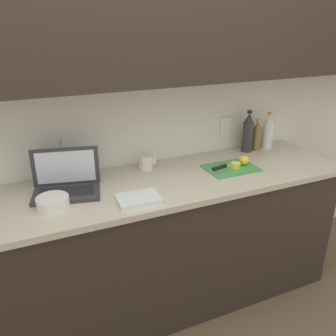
{
  "coord_description": "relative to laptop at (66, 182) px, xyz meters",
  "views": [
    {
      "loc": [
        -0.63,
        -1.74,
        1.76
      ],
      "look_at": [
        0.14,
        -0.01,
        0.97
      ],
      "focal_mm": 38.0,
      "sensor_mm": 36.0,
      "label": 1
    }
  ],
  "objects": [
    {
      "name": "ground_plane",
      "position": [
        0.43,
        -0.08,
        -0.94
      ],
      "size": [
        12.0,
        12.0,
        0.0
      ],
      "primitive_type": "plane",
      "color": "brown",
      "rests_on": "ground"
    },
    {
      "name": "wall_back",
      "position": [
        0.43,
        0.17,
        0.62
      ],
      "size": [
        5.2,
        0.38,
        2.6
      ],
      "color": "white",
      "rests_on": "ground_plane"
    },
    {
      "name": "counter_unit",
      "position": [
        0.4,
        -0.07,
        -0.49
      ],
      "size": [
        2.54,
        0.63,
        0.89
      ],
      "color": "#332823",
      "rests_on": "ground_plane"
    },
    {
      "name": "laptop",
      "position": [
        0.0,
        0.0,
        0.0
      ],
      "size": [
        0.39,
        0.29,
        0.23
      ],
      "rotation": [
        0.0,
        0.0,
        -0.22
      ],
      "color": "#333338",
      "rests_on": "counter_unit"
    },
    {
      "name": "cutting_board",
      "position": [
        1.0,
        -0.09,
        -0.05
      ],
      "size": [
        0.32,
        0.23,
        0.01
      ],
      "primitive_type": "cube",
      "color": "#4C9E51",
      "rests_on": "counter_unit"
    },
    {
      "name": "knife",
      "position": [
        0.96,
        -0.07,
        -0.04
      ],
      "size": [
        0.27,
        0.08,
        0.02
      ],
      "rotation": [
        0.0,
        0.0,
        0.2
      ],
      "color": "silver",
      "rests_on": "cutting_board"
    },
    {
      "name": "lemon_half_cut",
      "position": [
        1.03,
        -0.1,
        -0.03
      ],
      "size": [
        0.06,
        0.06,
        0.03
      ],
      "color": "yellow",
      "rests_on": "cutting_board"
    },
    {
      "name": "lemon_whole_beside",
      "position": [
        1.1,
        -0.08,
        -0.02
      ],
      "size": [
        0.06,
        0.06,
        0.06
      ],
      "color": "yellow",
      "rests_on": "cutting_board"
    },
    {
      "name": "bottle_green_soda",
      "position": [
        1.28,
        0.14,
        0.08
      ],
      "size": [
        0.07,
        0.07,
        0.3
      ],
      "color": "#333338",
      "rests_on": "counter_unit"
    },
    {
      "name": "bottle_oil_tall",
      "position": [
        1.36,
        0.14,
        0.05
      ],
      "size": [
        0.06,
        0.06,
        0.23
      ],
      "color": "olive",
      "rests_on": "counter_unit"
    },
    {
      "name": "bottle_water_clear",
      "position": [
        1.46,
        0.14,
        0.06
      ],
      "size": [
        0.08,
        0.08,
        0.26
      ],
      "color": "silver",
      "rests_on": "counter_unit"
    },
    {
      "name": "measuring_cup",
      "position": [
        0.51,
        0.12,
        -0.01
      ],
      "size": [
        0.11,
        0.09,
        0.09
      ],
      "color": "silver",
      "rests_on": "counter_unit"
    },
    {
      "name": "bowl_white",
      "position": [
        -0.09,
        -0.15,
        -0.03
      ],
      "size": [
        0.16,
        0.16,
        0.06
      ],
      "color": "white",
      "rests_on": "counter_unit"
    },
    {
      "name": "dish_towel",
      "position": [
        0.32,
        -0.26,
        -0.04
      ],
      "size": [
        0.23,
        0.17,
        0.02
      ],
      "primitive_type": "cube",
      "rotation": [
        0.0,
        0.0,
        -0.05
      ],
      "color": "white",
      "rests_on": "counter_unit"
    }
  ]
}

